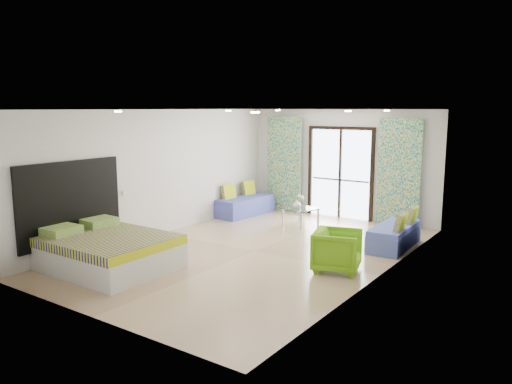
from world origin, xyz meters
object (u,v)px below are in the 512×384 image
Objects in this scene: daybed_left at (245,205)px; coffee_table at (301,210)px; bed at (108,251)px; armchair at (337,249)px; daybed_right at (395,235)px.

daybed_left reaches higher than coffee_table.
bed is 4.70m from coffee_table.
armchair reaches higher than coffee_table.
daybed_right is 2.04× the size of coffee_table.
coffee_table is 1.03× the size of armchair.
daybed_right is at bearing 48.71° from bed.
bed is 4.90m from daybed_left.
coffee_table is at bearing 24.85° from armchair.
daybed_right is 2.10× the size of armchair.
bed is 2.60× the size of coffee_table.
bed is at bearing -133.48° from daybed_right.
bed is 5.44m from daybed_right.
armchair is (2.10, -2.42, -0.01)m from coffee_table.
bed is 2.68× the size of armchair.
daybed_right is at bearing -10.77° from coffee_table.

